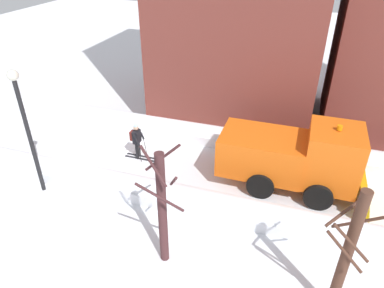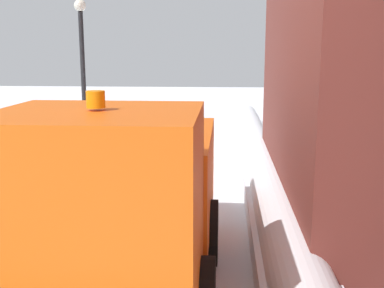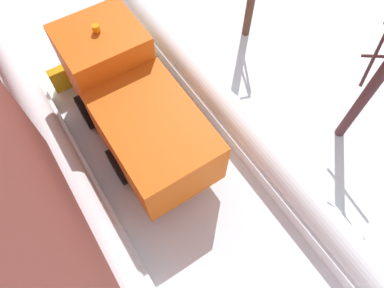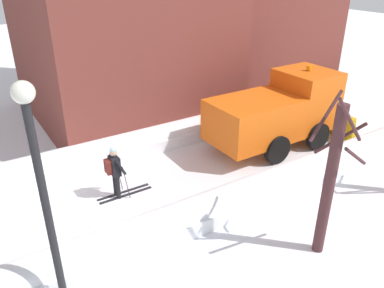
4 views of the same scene
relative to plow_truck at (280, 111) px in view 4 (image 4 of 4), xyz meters
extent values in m
plane|color=white|center=(0.11, 1.15, -1.48)|extent=(80.00, 80.00, 0.00)
cube|color=white|center=(-2.40, 1.15, -1.23)|extent=(1.10, 36.00, 0.50)
cylinder|color=white|center=(-2.40, 1.15, -0.98)|extent=(0.90, 34.20, 0.90)
cube|color=white|center=(2.62, 1.15, -1.25)|extent=(1.10, 36.00, 0.46)
cylinder|color=white|center=(2.62, 1.15, -1.01)|extent=(0.90, 34.20, 0.90)
cube|color=orange|center=(0.00, -1.32, -0.08)|extent=(2.30, 3.40, 1.60)
cube|color=orange|center=(0.00, 1.38, 0.27)|extent=(2.20, 2.00, 2.30)
cube|color=black|center=(0.00, 2.34, 0.78)|extent=(1.85, 0.06, 1.01)
cube|color=gold|center=(0.00, 2.73, -0.93)|extent=(3.20, 0.46, 1.13)
cylinder|color=orange|center=(0.00, 1.38, 1.54)|extent=(0.20, 0.20, 0.18)
cylinder|color=black|center=(-1.15, 1.08, -0.93)|extent=(0.25, 1.10, 1.10)
cylinder|color=black|center=(1.15, 1.08, -0.93)|extent=(0.25, 1.10, 1.10)
cylinder|color=black|center=(-1.15, -1.12, -0.93)|extent=(0.25, 1.10, 1.10)
cylinder|color=black|center=(1.15, -1.12, -0.93)|extent=(0.25, 1.10, 1.10)
cylinder|color=black|center=(-0.07, -7.03, -1.07)|extent=(0.14, 0.14, 0.82)
cylinder|color=black|center=(0.15, -7.03, -1.07)|extent=(0.14, 0.14, 0.82)
cube|color=black|center=(0.04, -7.03, -0.35)|extent=(0.42, 0.26, 0.62)
cube|color=#591E19|center=(0.04, -7.24, -0.32)|extent=(0.32, 0.16, 0.44)
sphere|color=tan|center=(0.04, -7.03, 0.12)|extent=(0.24, 0.24, 0.24)
sphere|color=silver|center=(0.04, -7.03, 0.22)|extent=(0.22, 0.22, 0.22)
cylinder|color=black|center=(-0.22, -6.93, -0.32)|extent=(0.09, 0.33, 0.56)
cylinder|color=black|center=(0.30, -6.93, -0.32)|extent=(0.09, 0.33, 0.56)
cube|color=black|center=(-0.07, -6.78, -1.46)|extent=(0.09, 1.80, 0.03)
cube|color=black|center=(0.15, -6.78, -1.46)|extent=(0.09, 1.80, 0.03)
cylinder|color=#262628|center=(-0.26, -6.81, -0.88)|extent=(0.02, 0.19, 1.19)
cylinder|color=#262628|center=(0.34, -6.81, -0.88)|extent=(0.02, 0.19, 1.19)
cylinder|color=black|center=(-3.25, -6.46, 0.28)|extent=(0.12, 0.12, 3.51)
cube|color=black|center=(-3.25, -6.32, 2.48)|extent=(0.28, 0.24, 0.90)
sphere|color=red|center=(-3.25, -6.19, 2.76)|extent=(0.18, 0.18, 0.18)
sphere|color=gold|center=(-3.25, -6.19, 2.48)|extent=(0.18, 0.18, 0.18)
sphere|color=green|center=(-3.25, -6.19, 2.20)|extent=(0.18, 0.18, 0.18)
cylinder|color=black|center=(3.50, -9.71, 0.92)|extent=(0.16, 0.16, 4.79)
sphere|color=silver|center=(3.50, -9.71, 3.50)|extent=(0.40, 0.40, 0.40)
cylinder|color=#49292B|center=(5.24, -3.55, 0.57)|extent=(0.28, 0.28, 4.09)
cylinder|color=#49292B|center=(4.89, -3.62, 2.23)|extent=(0.23, 1.08, 1.04)
cylinder|color=#49292B|center=(5.51, -3.62, 2.34)|extent=(0.24, 0.83, 1.14)
cylinder|color=#49292B|center=(5.08, -3.23, 1.63)|extent=(0.96, 0.60, 1.06)
cylinder|color=#49292B|center=(5.68, -3.40, 1.47)|extent=(0.38, 1.33, 0.95)
camera|label=1|loc=(12.55, -0.17, 7.74)|focal=32.97mm
camera|label=2|loc=(-1.36, 6.24, 2.06)|focal=43.99mm
camera|label=3|loc=(-1.66, -5.68, 7.57)|focal=31.60mm
camera|label=4|loc=(10.12, -10.62, 5.51)|focal=35.91mm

